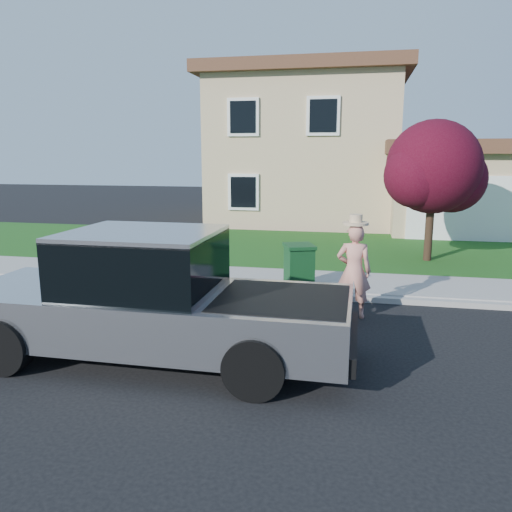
{
  "coord_description": "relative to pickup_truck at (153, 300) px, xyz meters",
  "views": [
    {
      "loc": [
        2.5,
        -7.76,
        3.12
      ],
      "look_at": [
        0.6,
        1.47,
        1.2
      ],
      "focal_mm": 35.0,
      "sensor_mm": 36.0,
      "label": 1
    }
  ],
  "objects": [
    {
      "name": "pickup_truck",
      "position": [
        0.0,
        0.0,
        0.0
      ],
      "size": [
        6.12,
        2.36,
        2.01
      ],
      "rotation": [
        0.0,
        0.0,
        -0.0
      ],
      "color": "black",
      "rests_on": "ground"
    },
    {
      "name": "house",
      "position": [
        1.84,
        17.29,
        2.23
      ],
      "size": [
        14.0,
        11.3,
        6.85
      ],
      "color": "tan",
      "rests_on": "ground"
    },
    {
      "name": "curb",
      "position": [
        1.53,
        3.8,
        -0.88
      ],
      "size": [
        40.0,
        0.2,
        0.12
      ],
      "primitive_type": "cube",
      "color": "gray",
      "rests_on": "ground"
    },
    {
      "name": "lawn",
      "position": [
        1.53,
        9.4,
        -0.89
      ],
      "size": [
        40.0,
        7.0,
        0.1
      ],
      "primitive_type": "cube",
      "color": "#153E11",
      "rests_on": "ground"
    },
    {
      "name": "ornamental_tree",
      "position": [
        5.09,
        8.09,
        1.72
      ],
      "size": [
        2.91,
        2.63,
        4.0
      ],
      "color": "black",
      "rests_on": "lawn"
    },
    {
      "name": "woman",
      "position": [
        2.99,
        2.68,
        0.02
      ],
      "size": [
        0.68,
        0.49,
        2.02
      ],
      "rotation": [
        0.0,
        0.0,
        3.12
      ],
      "color": "tan",
      "rests_on": "ground"
    },
    {
      "name": "trash_bin",
      "position": [
        1.77,
        4.0,
        -0.27
      ],
      "size": [
        0.83,
        0.89,
        1.01
      ],
      "rotation": [
        0.0,
        0.0,
        0.36
      ],
      "color": "#103D1A",
      "rests_on": "sidewalk"
    },
    {
      "name": "sidewalk",
      "position": [
        1.53,
        4.9,
        -0.86
      ],
      "size": [
        40.0,
        2.0,
        0.15
      ],
      "primitive_type": "cube",
      "color": "gray",
      "rests_on": "ground"
    },
    {
      "name": "ground",
      "position": [
        0.53,
        0.9,
        -0.94
      ],
      "size": [
        80.0,
        80.0,
        0.0
      ],
      "primitive_type": "plane",
      "color": "black",
      "rests_on": "ground"
    }
  ]
}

